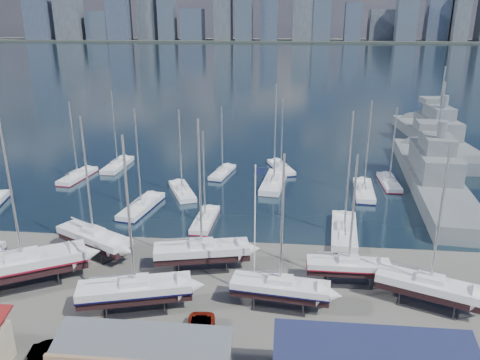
# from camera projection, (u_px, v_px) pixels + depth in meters

# --- Properties ---
(ground) EXTENTS (1400.00, 1400.00, 0.00)m
(ground) POSITION_uv_depth(u_px,v_px,m) (185.00, 284.00, 46.66)
(ground) COLOR #605E59
(ground) RESTS_ON ground
(water) EXTENTS (1400.00, 600.00, 0.40)m
(water) POSITION_uv_depth(u_px,v_px,m) (275.00, 57.00, 338.66)
(water) COLOR #182937
(water) RESTS_ON ground
(far_shore) EXTENTS (1400.00, 80.00, 2.20)m
(far_shore) POSITION_uv_depth(u_px,v_px,m) (281.00, 41.00, 583.13)
(far_shore) COLOR #2D332D
(far_shore) RESTS_ON ground
(skyline) EXTENTS (639.14, 43.80, 107.69)m
(skyline) POSITION_uv_depth(u_px,v_px,m) (275.00, 9.00, 565.73)
(skyline) COLOR #475166
(skyline) RESTS_ON far_shore
(sailboat_cradle_1) EXTENTS (11.99, 8.88, 19.03)m
(sailboat_cradle_1) POSITION_uv_depth(u_px,v_px,m) (23.00, 265.00, 45.92)
(sailboat_cradle_1) COLOR #2D2D33
(sailboat_cradle_1) RESTS_ON ground
(sailboat_cradle_2) EXTENTS (9.76, 6.99, 15.76)m
(sailboat_cradle_2) POSITION_uv_depth(u_px,v_px,m) (94.00, 238.00, 51.96)
(sailboat_cradle_2) COLOR #2D2D33
(sailboat_cradle_2) RESTS_ON ground
(sailboat_cradle_3) EXTENTS (10.51, 5.44, 16.33)m
(sailboat_cradle_3) POSITION_uv_depth(u_px,v_px,m) (135.00, 290.00, 41.81)
(sailboat_cradle_3) COLOR #2D2D33
(sailboat_cradle_3) RESTS_ON ground
(sailboat_cradle_4) EXTENTS (10.27, 4.94, 16.14)m
(sailboat_cradle_4) POSITION_uv_depth(u_px,v_px,m) (202.00, 251.00, 48.90)
(sailboat_cradle_4) COLOR #2D2D33
(sailboat_cradle_4) RESTS_ON ground
(sailboat_cradle_5) EXTENTS (9.21, 3.58, 14.62)m
(sailboat_cradle_5) POSITION_uv_depth(u_px,v_px,m) (280.00, 288.00, 42.32)
(sailboat_cradle_5) COLOR #2D2D33
(sailboat_cradle_5) RESTS_ON ground
(sailboat_cradle_6) EXTENTS (8.19, 2.29, 13.45)m
(sailboat_cradle_6) POSITION_uv_depth(u_px,v_px,m) (348.00, 266.00, 46.19)
(sailboat_cradle_6) COLOR #2D2D33
(sailboat_cradle_6) RESTS_ON ground
(sailboat_cradle_7) EXTENTS (9.58, 6.01, 15.23)m
(sailboat_cradle_7) POSITION_uv_depth(u_px,v_px,m) (429.00, 287.00, 42.43)
(sailboat_cradle_7) COLOR #2D2D33
(sailboat_cradle_7) RESTS_ON ground
(sailboat_moored_1) EXTENTS (3.68, 9.27, 13.48)m
(sailboat_moored_1) POSITION_uv_depth(u_px,v_px,m) (78.00, 177.00, 77.85)
(sailboat_moored_1) COLOR black
(sailboat_moored_1) RESTS_ON water
(sailboat_moored_2) EXTENTS (3.03, 9.62, 14.38)m
(sailboat_moored_2) POSITION_uv_depth(u_px,v_px,m) (118.00, 166.00, 83.64)
(sailboat_moored_2) COLOR black
(sailboat_moored_2) RESTS_ON water
(sailboat_moored_3) EXTENTS (4.36, 10.25, 14.84)m
(sailboat_moored_3) POSITION_uv_depth(u_px,v_px,m) (142.00, 208.00, 65.03)
(sailboat_moored_3) COLOR black
(sailboat_moored_3) RESTS_ON water
(sailboat_moored_4) EXTENTS (5.94, 9.18, 13.49)m
(sailboat_moored_4) POSITION_uv_depth(u_px,v_px,m) (182.00, 192.00, 70.93)
(sailboat_moored_4) COLOR black
(sailboat_moored_4) RESTS_ON water
(sailboat_moored_5) EXTENTS (3.87, 8.52, 12.30)m
(sailboat_moored_5) POSITION_uv_depth(u_px,v_px,m) (222.00, 173.00, 79.75)
(sailboat_moored_5) COLOR black
(sailboat_moored_5) RESTS_ON water
(sailboat_moored_6) EXTENTS (2.72, 8.59, 12.71)m
(sailboat_moored_6) POSITION_uv_depth(u_px,v_px,m) (205.00, 221.00, 60.79)
(sailboat_moored_6) COLOR black
(sailboat_moored_6) RESTS_ON water
(sailboat_moored_7) EXTENTS (4.37, 11.41, 16.80)m
(sailboat_moored_7) POSITION_uv_depth(u_px,v_px,m) (274.00, 184.00, 74.59)
(sailboat_moored_7) COLOR black
(sailboat_moored_7) RESTS_ON water
(sailboat_moored_8) EXTENTS (5.30, 9.09, 13.12)m
(sailboat_moored_8) POSITION_uv_depth(u_px,v_px,m) (281.00, 168.00, 82.42)
(sailboat_moored_8) COLOR black
(sailboat_moored_8) RESTS_ON water
(sailboat_moored_9) EXTENTS (4.00, 10.85, 16.03)m
(sailboat_moored_9) POSITION_uv_depth(u_px,v_px,m) (344.00, 232.00, 57.40)
(sailboat_moored_9) COLOR black
(sailboat_moored_9) RESTS_ON water
(sailboat_moored_10) EXTENTS (3.53, 10.11, 14.84)m
(sailboat_moored_10) POSITION_uv_depth(u_px,v_px,m) (364.00, 192.00, 71.04)
(sailboat_moored_10) COLOR black
(sailboat_moored_10) RESTS_ON water
(sailboat_moored_11) EXTENTS (2.53, 8.75, 13.04)m
(sailboat_moored_11) POSITION_uv_depth(u_px,v_px,m) (389.00, 183.00, 74.75)
(sailboat_moored_11) COLOR black
(sailboat_moored_11) RESTS_ON water
(naval_ship_east) EXTENTS (11.11, 43.97, 17.92)m
(naval_ship_east) POSITION_uv_depth(u_px,v_px,m) (432.00, 176.00, 73.90)
(naval_ship_east) COLOR slate
(naval_ship_east) RESTS_ON water
(naval_ship_west) EXTENTS (9.25, 42.60, 17.80)m
(naval_ship_west) POSITION_uv_depth(u_px,v_px,m) (436.00, 138.00, 98.32)
(naval_ship_west) COLOR slate
(naval_ship_west) RESTS_ON water
(car_b) EXTENTS (4.31, 2.11, 1.36)m
(car_b) POSITION_uv_depth(u_px,v_px,m) (57.00, 352.00, 36.11)
(car_b) COLOR gray
(car_b) RESTS_ON ground
(car_c) EXTENTS (2.78, 5.08, 1.35)m
(car_c) POSITION_uv_depth(u_px,v_px,m) (200.00, 331.00, 38.54)
(car_c) COLOR gray
(car_c) RESTS_ON ground
(flagpole) EXTENTS (1.07, 0.12, 12.07)m
(flagpole) POSITION_uv_depth(u_px,v_px,m) (256.00, 215.00, 45.68)
(flagpole) COLOR white
(flagpole) RESTS_ON ground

